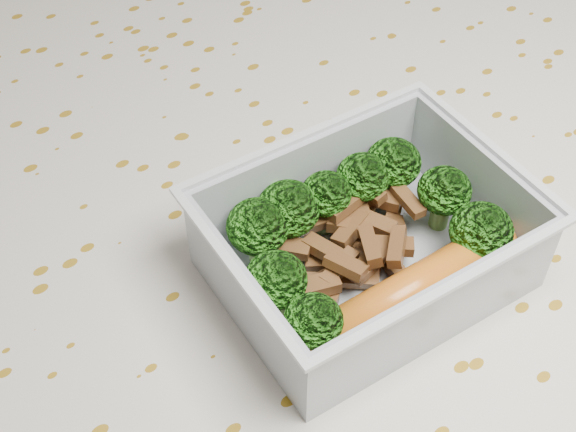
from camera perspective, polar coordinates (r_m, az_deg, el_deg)
dining_table at (r=0.57m, az=0.91°, el=-7.81°), size 1.40×0.90×0.75m
tablecloth at (r=0.53m, az=0.98°, el=-4.68°), size 1.46×0.96×0.19m
lunch_container at (r=0.47m, az=5.63°, el=-2.44°), size 0.19×0.15×0.06m
broccoli_florets at (r=0.47m, az=4.41°, el=-0.30°), size 0.15×0.12×0.04m
meat_pile at (r=0.47m, az=4.54°, el=-1.95°), size 0.11×0.07×0.03m
sausage at (r=0.45m, az=8.86°, el=-5.23°), size 0.15×0.03×0.03m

